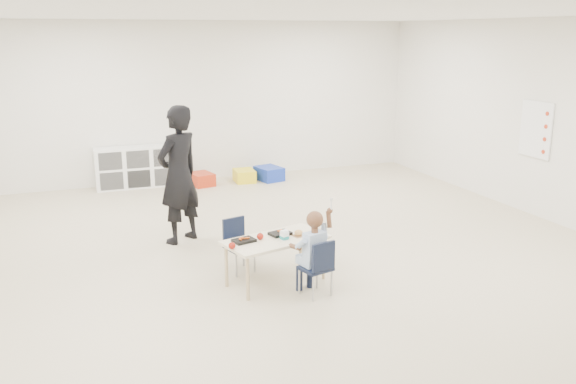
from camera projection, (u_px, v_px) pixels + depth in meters
name	position (u px, v px, depth m)	size (l,w,h in m)	color
room	(292.00, 143.00, 6.75)	(9.00, 9.02, 2.80)	beige
table	(276.00, 260.00, 6.46)	(1.19, 0.80, 0.50)	#F9EDC7
chair_near	(315.00, 267.00, 6.15)	(0.29, 0.27, 0.60)	black
chair_far	(240.00, 246.00, 6.75)	(0.29, 0.27, 0.60)	black
child	(316.00, 251.00, 6.10)	(0.40, 0.40, 0.94)	#B3C8F3
lunch_tray_near	(280.00, 233.00, 6.51)	(0.22, 0.16, 0.03)	black
lunch_tray_far	(244.00, 240.00, 6.29)	(0.22, 0.16, 0.03)	black
milk_carton	(284.00, 235.00, 6.34)	(0.07, 0.07, 0.10)	white
bread_roll	(299.00, 233.00, 6.47)	(0.09, 0.09, 0.07)	tan
apple_near	(260.00, 236.00, 6.35)	(0.07, 0.07, 0.07)	maroon
apple_far	(232.00, 246.00, 6.07)	(0.07, 0.07, 0.07)	maroon
cubby_shelf	(137.00, 167.00, 10.48)	(1.40, 0.40, 0.70)	white
rules_poster	(536.00, 129.00, 8.70)	(0.02, 0.60, 0.80)	white
adult	(179.00, 175.00, 7.60)	(0.64, 0.42, 1.74)	black
bin_red	(201.00, 179.00, 10.63)	(0.35, 0.45, 0.22)	red
bin_yellow	(244.00, 176.00, 10.90)	(0.34, 0.44, 0.22)	yellow
bin_blue	(269.00, 174.00, 11.01)	(0.38, 0.49, 0.24)	#1632A8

